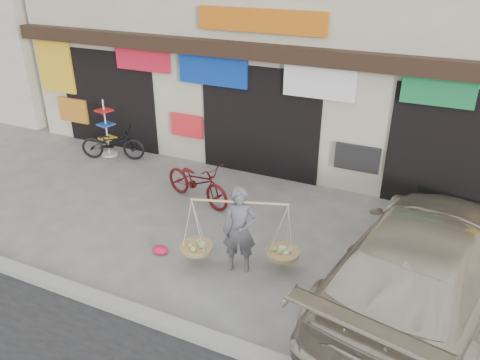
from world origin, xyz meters
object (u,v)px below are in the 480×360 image
at_px(bike_0, 113,143).
at_px(bike_2, 197,182).
at_px(suv, 423,262).
at_px(display_rack, 107,133).
at_px(street_vendor, 240,233).

relative_size(bike_0, bike_2, 0.93).
bearing_deg(bike_2, bike_0, 87.60).
relative_size(bike_2, suv, 0.32).
relative_size(bike_0, display_rack, 1.10).
bearing_deg(display_rack, suv, -18.25).
distance_m(bike_0, display_rack, 0.38).
xyz_separation_m(bike_0, bike_2, (3.22, -1.12, 0.03)).
bearing_deg(bike_0, display_rack, 41.40).
distance_m(suv, display_rack, 8.78).
height_order(street_vendor, bike_2, street_vendor).
xyz_separation_m(bike_0, display_rack, (-0.29, 0.16, 0.18)).
relative_size(bike_0, suv, 0.30).
bearing_deg(street_vendor, bike_0, 131.38).
bearing_deg(street_vendor, bike_2, 117.11).
xyz_separation_m(suv, display_rack, (-8.33, 2.75, -0.15)).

